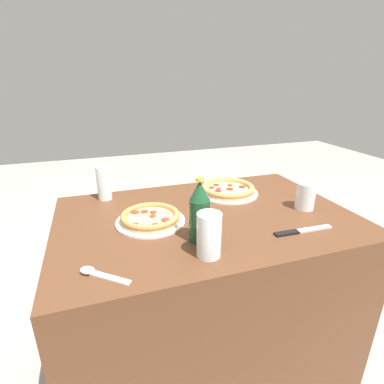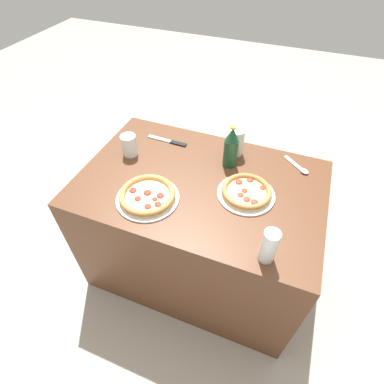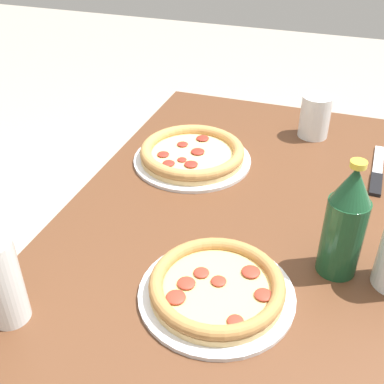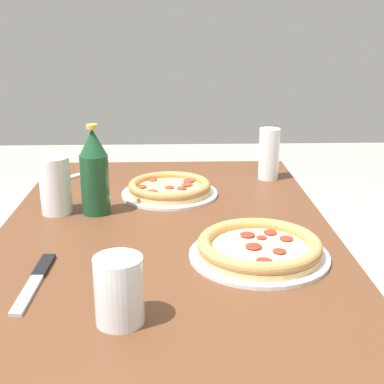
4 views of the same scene
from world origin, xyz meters
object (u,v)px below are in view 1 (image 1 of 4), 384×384
at_px(pizza_margherita, 228,189).
at_px(glass_iced_tea, 209,237).
at_px(beer_bottle, 199,212).
at_px(glass_mango_juice, 305,197).
at_px(knife, 301,231).
at_px(pizza_veggie, 150,218).
at_px(spoon, 96,273).
at_px(glass_water, 104,184).

relative_size(pizza_margherita, glass_iced_tea, 2.00).
bearing_deg(beer_bottle, glass_mango_juice, -168.13).
bearing_deg(knife, glass_mango_juice, -130.31).
relative_size(glass_iced_tea, beer_bottle, 0.64).
bearing_deg(glass_mango_juice, knife, 49.69).
bearing_deg(pizza_veggie, spoon, 52.74).
xyz_separation_m(pizza_veggie, spoon, (0.21, 0.27, -0.01)).
xyz_separation_m(glass_water, knife, (-0.64, 0.54, -0.07)).
distance_m(pizza_margherita, glass_water, 0.57).
height_order(glass_mango_juice, knife, glass_mango_juice).
height_order(pizza_veggie, pizza_margherita, pizza_margherita).
xyz_separation_m(glass_water, spoon, (0.06, 0.57, -0.06)).
bearing_deg(glass_iced_tea, glass_mango_juice, -158.18).
xyz_separation_m(beer_bottle, knife, (-0.36, 0.06, -0.10)).
bearing_deg(glass_iced_tea, beer_bottle, -92.28).
xyz_separation_m(glass_iced_tea, knife, (-0.37, -0.04, -0.06)).
distance_m(glass_mango_juice, glass_iced_tea, 0.55).
relative_size(pizza_margherita, glass_mango_juice, 2.55).
height_order(pizza_veggie, glass_water, glass_water).
xyz_separation_m(pizza_veggie, pizza_margherita, (-0.40, -0.18, 0.00)).
distance_m(pizza_veggie, pizza_margherita, 0.44).
relative_size(glass_mango_juice, knife, 0.49).
relative_size(pizza_veggie, spoon, 1.86).
relative_size(pizza_veggie, glass_mango_juice, 2.35).
bearing_deg(knife, spoon, 2.33).
relative_size(glass_iced_tea, spoon, 1.01).
bearing_deg(beer_bottle, glass_iced_tea, 87.72).
bearing_deg(glass_iced_tea, spoon, -1.19).
bearing_deg(glass_iced_tea, glass_water, -64.26).
xyz_separation_m(pizza_margherita, knife, (-0.09, 0.43, -0.02)).
distance_m(pizza_margherita, beer_bottle, 0.46).
xyz_separation_m(pizza_veggie, knife, (-0.49, 0.24, -0.02)).
distance_m(glass_mango_juice, glass_water, 0.87).
bearing_deg(spoon, pizza_margherita, -143.35).
distance_m(glass_iced_tea, beer_bottle, 0.11).
height_order(knife, spoon, spoon).
xyz_separation_m(glass_mango_juice, beer_bottle, (0.50, 0.11, 0.05)).
relative_size(glass_water, glass_iced_tea, 1.08).
xyz_separation_m(pizza_margherita, beer_bottle, (0.27, 0.36, 0.08)).
bearing_deg(glass_iced_tea, pizza_margherita, -120.97).
height_order(glass_water, glass_iced_tea, glass_water).
bearing_deg(pizza_margherita, beer_bottle, 53.12).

